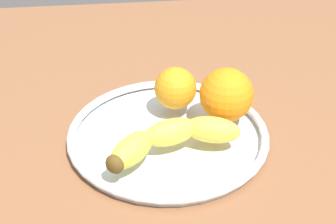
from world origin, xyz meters
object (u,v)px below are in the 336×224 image
orange_center (175,88)px  orange_front_right (226,95)px  banana (169,138)px  fruit_bowl (168,134)px

orange_center → orange_front_right: size_ratio=0.81×
banana → orange_center: (-2.21, -10.61, 1.40)cm
orange_center → orange_front_right: 8.07cm
fruit_bowl → banana: banana is taller
fruit_bowl → orange_center: bearing=-107.2°
banana → orange_front_right: bearing=-159.9°
orange_front_right → orange_center: bearing=-29.7°
banana → orange_front_right: orange_front_right is taller
banana → orange_front_right: (-9.20, -6.63, 2.14)cm
fruit_bowl → orange_center: (-1.85, -6.00, 4.13)cm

